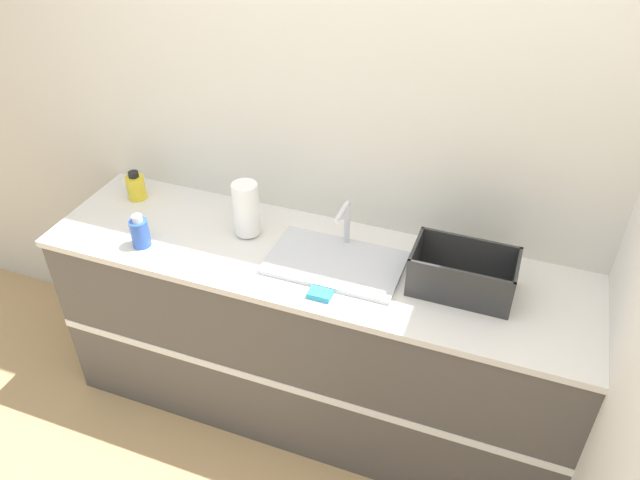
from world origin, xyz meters
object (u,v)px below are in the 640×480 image
at_px(paper_towel_roll, 246,209).
at_px(dish_rack, 462,276).
at_px(sink, 336,261).
at_px(bottle_yellow, 136,187).
at_px(bottle_blue, 140,232).

distance_m(paper_towel_roll, dish_rack, 0.94).
bearing_deg(sink, dish_rack, 2.57).
bearing_deg(sink, bottle_yellow, 171.97).
distance_m(dish_rack, bottle_blue, 1.33).
bearing_deg(paper_towel_roll, dish_rack, -2.83).
distance_m(bottle_yellow, bottle_blue, 0.39).
relative_size(sink, dish_rack, 1.39).
bearing_deg(sink, bottle_blue, -168.42).
xyz_separation_m(paper_towel_roll, bottle_yellow, (-0.62, 0.08, -0.06)).
xyz_separation_m(bottle_yellow, bottle_blue, (0.23, -0.31, 0.00)).
bearing_deg(bottle_yellow, sink, -8.03).
bearing_deg(dish_rack, paper_towel_roll, 177.17).
relative_size(paper_towel_roll, bottle_yellow, 1.77).
xyz_separation_m(paper_towel_roll, bottle_blue, (-0.38, -0.24, -0.06)).
relative_size(paper_towel_roll, dish_rack, 0.63).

